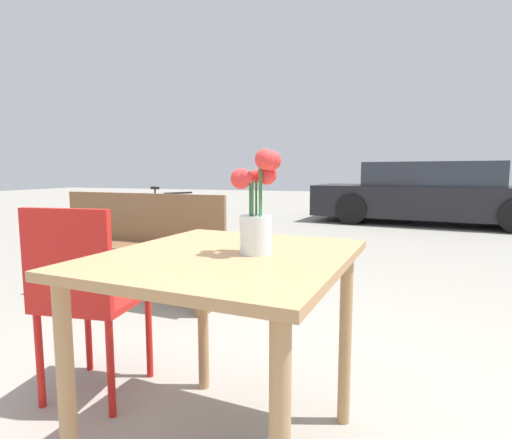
{
  "coord_description": "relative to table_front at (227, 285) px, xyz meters",
  "views": [
    {
      "loc": [
        0.53,
        -1.21,
        1.02
      ],
      "look_at": [
        0.1,
        0.02,
        0.87
      ],
      "focal_mm": 28.0,
      "sensor_mm": 36.0,
      "label": 1
    }
  ],
  "objects": [
    {
      "name": "bench_near",
      "position": [
        -1.45,
        1.48,
        -0.18
      ],
      "size": [
        1.55,
        0.43,
        0.85
      ],
      "color": "brown",
      "rests_on": "ground_plane"
    },
    {
      "name": "table_front",
      "position": [
        0.0,
        0.0,
        0.0
      ],
      "size": [
        0.84,
        0.94,
        0.75
      ],
      "color": "tan",
      "rests_on": "ground_plane"
    },
    {
      "name": "flower_vase",
      "position": [
        0.1,
        0.02,
        0.26
      ],
      "size": [
        0.16,
        0.15,
        0.34
      ],
      "color": "silver",
      "rests_on": "table_front"
    },
    {
      "name": "cafe_chair",
      "position": [
        -0.74,
        0.14,
        -0.13
      ],
      "size": [
        0.45,
        0.45,
        0.88
      ],
      "color": "red",
      "rests_on": "ground_plane"
    },
    {
      "name": "parked_car",
      "position": [
        1.17,
        7.39,
        -0.06
      ],
      "size": [
        4.61,
        2.11,
        1.22
      ],
      "color": "black",
      "rests_on": "ground_plane"
    },
    {
      "name": "bicycle",
      "position": [
        -2.74,
        3.87,
        -0.28
      ],
      "size": [
        1.54,
        0.81,
        0.81
      ],
      "color": "black",
      "rests_on": "ground_plane"
    }
  ]
}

